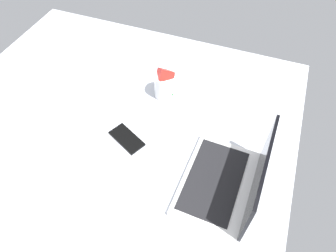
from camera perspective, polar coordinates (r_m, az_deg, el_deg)
bed_mattress at (r=116.71cm, az=-16.15°, el=-11.82°), size 180.00×140.00×18.00cm
laptop at (r=100.95cm, az=11.32°, el=-10.15°), size 33.79×24.14×23.00cm
snack_cup at (r=124.59cm, az=-0.52°, el=7.92°), size 9.00×9.00×15.07cm
cell_phone at (r=114.32cm, az=-7.80°, el=-2.36°), size 12.23×15.56×0.80cm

